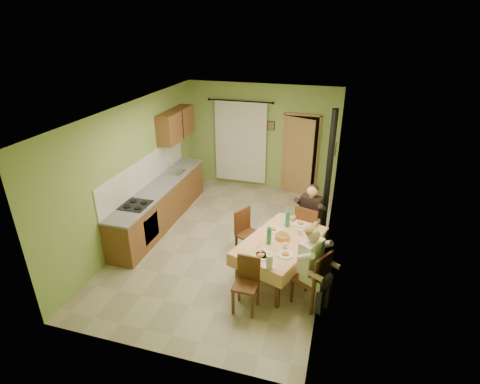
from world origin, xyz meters
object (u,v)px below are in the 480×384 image
(chair_near, at_px, (246,294))
(man_far, at_px, (310,211))
(man_right, at_px, (312,258))
(stove_flue, at_px, (326,197))
(dining_table, at_px, (280,258))
(chair_right, at_px, (310,289))
(chair_far, at_px, (308,237))
(chair_left, at_px, (249,243))

(chair_near, distance_m, man_far, 2.22)
(man_right, height_order, stove_flue, stove_flue)
(man_far, height_order, stove_flue, stove_flue)
(dining_table, relative_size, man_far, 1.45)
(stove_flue, bearing_deg, chair_right, -90.83)
(chair_far, distance_m, chair_left, 1.20)
(chair_right, relative_size, man_right, 0.74)
(chair_right, xyz_separation_m, man_far, (-0.23, 1.58, 0.59))
(chair_near, xyz_separation_m, stove_flue, (1.00, 2.41, 0.74))
(man_far, distance_m, stove_flue, 0.50)
(dining_table, distance_m, chair_far, 1.05)
(man_far, relative_size, stove_flue, 0.50)
(chair_far, height_order, chair_right, chair_right)
(chair_near, height_order, chair_right, chair_right)
(chair_far, xyz_separation_m, man_far, (0.00, 0.01, 0.59))
(dining_table, distance_m, chair_right, 0.85)
(dining_table, xyz_separation_m, chair_right, (0.62, -0.58, -0.09))
(chair_right, xyz_separation_m, man_right, (-0.01, 0.01, 0.59))
(chair_far, bearing_deg, man_right, -66.55)
(dining_table, bearing_deg, stove_flue, 84.30)
(dining_table, bearing_deg, chair_far, 87.73)
(dining_table, height_order, chair_left, chair_left)
(dining_table, distance_m, stove_flue, 1.67)
(chair_far, bearing_deg, chair_left, -138.80)
(man_far, bearing_deg, chair_near, -94.89)
(chair_far, xyz_separation_m, chair_near, (-0.74, -1.99, -0.00))
(chair_near, bearing_deg, stove_flue, -110.84)
(dining_table, distance_m, man_far, 1.18)
(chair_far, bearing_deg, stove_flue, 73.23)
(chair_far, bearing_deg, chair_right, -66.10)
(chair_right, height_order, man_right, man_right)
(chair_near, relative_size, stove_flue, 0.33)
(dining_table, xyz_separation_m, chair_left, (-0.70, 0.45, -0.09))
(chair_near, xyz_separation_m, man_right, (0.96, 0.43, 0.59))
(man_right, bearing_deg, chair_left, 81.52)
(dining_table, xyz_separation_m, chair_far, (0.38, 0.98, -0.09))
(man_right, bearing_deg, man_far, 37.63)
(chair_left, height_order, man_far, man_far)
(chair_right, bearing_deg, man_right, 90.00)
(man_far, distance_m, man_right, 1.58)
(chair_far, bearing_deg, man_far, 90.00)
(chair_near, bearing_deg, chair_far, -108.62)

